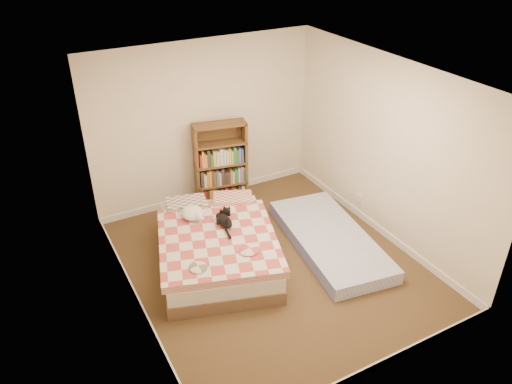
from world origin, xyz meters
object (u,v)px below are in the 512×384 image
floor_mattress (330,239)px  bed (216,245)px  bookshelf (220,172)px  white_dog (194,213)px  black_cat (223,219)px

floor_mattress → bed: bearing=172.1°
bookshelf → white_dog: bearing=-119.7°
bed → black_cat: size_ratio=3.72×
black_cat → white_dog: 0.41m
black_cat → bookshelf: bearing=101.6°
bookshelf → white_dog: size_ratio=3.14×
bookshelf → white_dog: bookshelf is taller
floor_mattress → black_cat: (-1.35, 0.54, 0.44)m
floor_mattress → white_dog: white_dog is taller
bed → bookshelf: size_ratio=1.74×
bed → floor_mattress: bearing=1.1°
white_dog → black_cat: bearing=-16.7°
black_cat → floor_mattress: bearing=13.0°
floor_mattress → white_dog: 1.90m
bookshelf → black_cat: 1.37m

